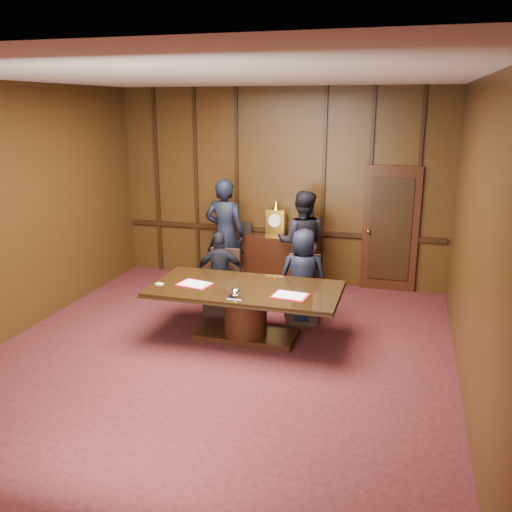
{
  "coord_description": "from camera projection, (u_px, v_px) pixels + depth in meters",
  "views": [
    {
      "loc": [
        2.25,
        -6.01,
        3.18
      ],
      "look_at": [
        0.17,
        1.33,
        1.05
      ],
      "focal_mm": 38.0,
      "sensor_mm": 36.0,
      "label": 1
    }
  ],
  "objects": [
    {
      "name": "room",
      "position": [
        221.0,
        228.0,
        6.66
      ],
      "size": [
        7.0,
        7.04,
        3.5
      ],
      "color": "black",
      "rests_on": "ground"
    },
    {
      "name": "sideboard",
      "position": [
        276.0,
        258.0,
        9.9
      ],
      "size": [
        1.6,
        0.45,
        1.54
      ],
      "color": "black",
      "rests_on": "ground"
    },
    {
      "name": "conference_table",
      "position": [
        246.0,
        304.0,
        7.54
      ],
      "size": [
        2.62,
        1.32,
        0.76
      ],
      "color": "black",
      "rests_on": "ground"
    },
    {
      "name": "folder_left",
      "position": [
        195.0,
        284.0,
        7.56
      ],
      "size": [
        0.52,
        0.42,
        0.02
      ],
      "rotation": [
        0.0,
        0.0,
        -0.21
      ],
      "color": "#B1101B",
      "rests_on": "conference_table"
    },
    {
      "name": "folder_right",
      "position": [
        290.0,
        296.0,
        7.1
      ],
      "size": [
        0.49,
        0.38,
        0.02
      ],
      "rotation": [
        0.0,
        0.0,
        -0.11
      ],
      "color": "#B1101B",
      "rests_on": "conference_table"
    },
    {
      "name": "inkstand",
      "position": [
        235.0,
        294.0,
        7.04
      ],
      "size": [
        0.2,
        0.14,
        0.12
      ],
      "color": "white",
      "rests_on": "conference_table"
    },
    {
      "name": "notepad",
      "position": [
        160.0,
        284.0,
        7.57
      ],
      "size": [
        0.11,
        0.08,
        0.01
      ],
      "primitive_type": "cube",
      "rotation": [
        0.0,
        0.0,
        -0.15
      ],
      "color": "#ECEC73",
      "rests_on": "conference_table"
    },
    {
      "name": "chair_left",
      "position": [
        222.0,
        294.0,
        8.58
      ],
      "size": [
        0.49,
        0.49,
        0.99
      ],
      "rotation": [
        0.0,
        0.0,
        0.03
      ],
      "color": "black",
      "rests_on": "ground"
    },
    {
      "name": "chair_right",
      "position": [
        303.0,
        302.0,
        8.24
      ],
      "size": [
        0.54,
        0.54,
        0.99
      ],
      "rotation": [
        0.0,
        0.0,
        0.13
      ],
      "color": "black",
      "rests_on": "ground"
    },
    {
      "name": "signatory_left",
      "position": [
        221.0,
        273.0,
        8.41
      ],
      "size": [
        0.83,
        0.5,
        1.31
      ],
      "primitive_type": "imported",
      "rotation": [
        0.0,
        0.0,
        3.39
      ],
      "color": "black",
      "rests_on": "ground"
    },
    {
      "name": "signatory_right",
      "position": [
        303.0,
        276.0,
        8.05
      ],
      "size": [
        0.75,
        0.53,
        1.44
      ],
      "primitive_type": "imported",
      "rotation": [
        0.0,
        0.0,
        3.25
      ],
      "color": "black",
      "rests_on": "ground"
    },
    {
      "name": "witness_left",
      "position": [
        225.0,
        234.0,
        9.6
      ],
      "size": [
        0.72,
        0.48,
        1.96
      ],
      "primitive_type": "imported",
      "rotation": [
        0.0,
        0.0,
        3.16
      ],
      "color": "black",
      "rests_on": "ground"
    },
    {
      "name": "witness_right",
      "position": [
        302.0,
        243.0,
        9.31
      ],
      "size": [
        0.92,
        0.74,
        1.8
      ],
      "primitive_type": "imported",
      "rotation": [
        0.0,
        0.0,
        3.21
      ],
      "color": "black",
      "rests_on": "ground"
    }
  ]
}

